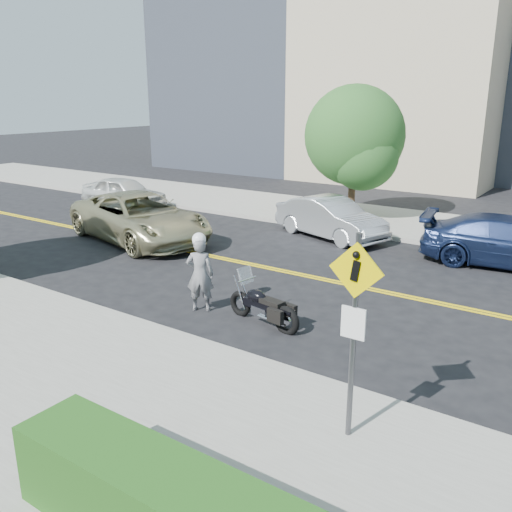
{
  "coord_description": "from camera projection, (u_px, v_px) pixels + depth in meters",
  "views": [
    {
      "loc": [
        6.93,
        -12.64,
        4.85
      ],
      "look_at": [
        -0.02,
        -2.51,
        1.2
      ],
      "focal_mm": 38.0,
      "sensor_mm": 36.0,
      "label": 1
    }
  ],
  "objects": [
    {
      "name": "parked_car_silver",
      "position": [
        330.0,
        218.0,
        19.03
      ],
      "size": [
        4.56,
        2.76,
        1.42
      ],
      "primitive_type": "imported",
      "rotation": [
        0.0,
        0.0,
        1.26
      ],
      "color": "#BABEC2",
      "rests_on": "ground"
    },
    {
      "name": "suv",
      "position": [
        140.0,
        218.0,
        18.59
      ],
      "size": [
        6.38,
        4.02,
        1.64
      ],
      "primitive_type": "imported",
      "rotation": [
        0.0,
        0.0,
        1.34
      ],
      "color": "tan",
      "rests_on": "ground"
    },
    {
      "name": "pedestrian_sign",
      "position": [
        354.0,
        318.0,
        7.31
      ],
      "size": [
        0.78,
        0.08,
        3.0
      ],
      "color": "#4C4C51",
      "rests_on": "sidewalk_near"
    },
    {
      "name": "sidewalk_near",
      "position": [
        91.0,
        389.0,
        9.19
      ],
      "size": [
        60.0,
        5.0,
        0.15
      ],
      "primitive_type": "cube",
      "color": "#9E9B91",
      "rests_on": "ground_plane"
    },
    {
      "name": "motorcycle",
      "position": [
        263.0,
        298.0,
        11.81
      ],
      "size": [
        2.03,
        0.91,
        1.19
      ],
      "primitive_type": null,
      "rotation": [
        0.0,
        0.0,
        -0.17
      ],
      "color": "black",
      "rests_on": "ground"
    },
    {
      "name": "parked_car_white",
      "position": [
        124.0,
        192.0,
        24.16
      ],
      "size": [
        4.18,
        1.99,
        1.38
      ],
      "primitive_type": "imported",
      "rotation": [
        0.0,
        0.0,
        1.66
      ],
      "color": "white",
      "rests_on": "ground"
    },
    {
      "name": "parked_car_blue",
      "position": [
        510.0,
        242.0,
        15.85
      ],
      "size": [
        5.29,
        2.79,
        1.46
      ],
      "primitive_type": "imported",
      "rotation": [
        0.0,
        0.0,
        1.72
      ],
      "color": "navy",
      "rests_on": "ground"
    },
    {
      "name": "tree_far_a",
      "position": [
        354.0,
        136.0,
        20.98
      ],
      "size": [
        3.87,
        3.87,
        5.29
      ],
      "rotation": [
        0.0,
        0.0,
        0.33
      ],
      "color": "#382619",
      "rests_on": "ground"
    },
    {
      "name": "ground_plane",
      "position": [
        307.0,
        276.0,
        15.13
      ],
      "size": [
        120.0,
        120.0,
        0.0
      ],
      "primitive_type": "plane",
      "color": "black",
      "rests_on": "ground"
    },
    {
      "name": "sidewalk_far",
      "position": [
        402.0,
        223.0,
        21.04
      ],
      "size": [
        60.0,
        5.0,
        0.15
      ],
      "primitive_type": "cube",
      "color": "#9E9B91",
      "rests_on": "ground_plane"
    },
    {
      "name": "motorcyclist",
      "position": [
        200.0,
        272.0,
        12.48
      ],
      "size": [
        0.77,
        0.69,
        1.88
      ],
      "rotation": [
        0.0,
        0.0,
        3.67
      ],
      "color": "silver",
      "rests_on": "ground"
    }
  ]
}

